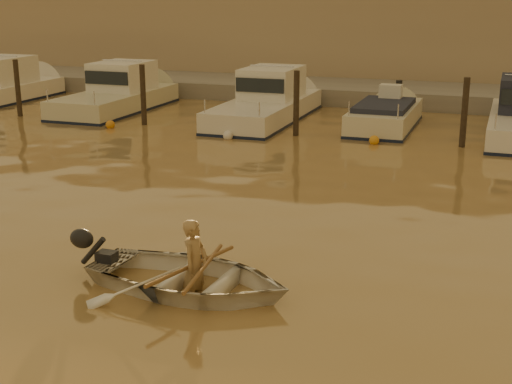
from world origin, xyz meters
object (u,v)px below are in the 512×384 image
at_px(moored_boat_2, 266,102).
at_px(moored_boat_3, 385,121).
at_px(dinghy, 189,278).
at_px(moored_boat_1, 115,94).
at_px(person, 195,266).
at_px(waterfront_building, 381,32).

xyz_separation_m(moored_boat_2, moored_boat_3, (4.13, 0.00, -0.40)).
height_order(dinghy, moored_boat_3, moored_boat_3).
height_order(dinghy, moored_boat_2, moored_boat_2).
bearing_deg(moored_boat_1, moored_boat_3, 0.00).
relative_size(dinghy, moored_boat_2, 0.43).
height_order(person, moored_boat_3, person).
distance_m(dinghy, person, 0.23).
relative_size(dinghy, waterfront_building, 0.07).
height_order(person, moored_boat_1, moored_boat_1).
xyz_separation_m(dinghy, moored_boat_1, (-9.53, 14.11, 0.41)).
xyz_separation_m(moored_boat_1, waterfront_building, (7.87, 11.00, 1.77)).
bearing_deg(moored_boat_3, moored_boat_2, 180.00).
bearing_deg(waterfront_building, moored_boat_1, -125.58).
bearing_deg(dinghy, person, -90.00).
bearing_deg(moored_boat_3, person, -91.74).
bearing_deg(moored_boat_3, waterfront_building, 101.25).
height_order(moored_boat_2, moored_boat_3, moored_boat_2).
relative_size(person, moored_boat_1, 0.21).
height_order(moored_boat_1, moored_boat_3, moored_boat_1).
xyz_separation_m(dinghy, moored_boat_2, (-3.61, 14.11, 0.41)).
bearing_deg(moored_boat_2, moored_boat_3, 0.00).
relative_size(dinghy, person, 2.22).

